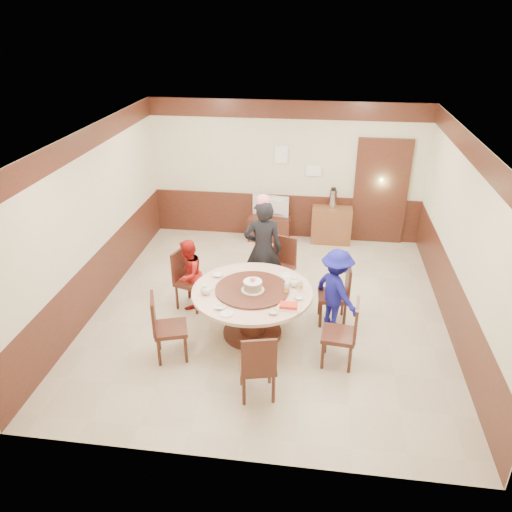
# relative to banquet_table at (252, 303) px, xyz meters

# --- Properties ---
(room) EXTENTS (6.00, 6.04, 2.84)m
(room) POSITION_rel_banquet_table_xyz_m (0.18, 0.69, 0.55)
(room) COLOR #C1B39A
(room) RESTS_ON ground
(banquet_table) EXTENTS (1.74, 1.74, 0.78)m
(banquet_table) POSITION_rel_banquet_table_xyz_m (0.00, 0.00, 0.00)
(banquet_table) COLOR #421D14
(banquet_table) RESTS_ON ground
(chair_0) EXTENTS (0.48, 0.47, 0.97)m
(chair_0) POSITION_rel_banquet_table_xyz_m (1.19, 0.51, -0.23)
(chair_0) COLOR #421D14
(chair_0) RESTS_ON ground
(chair_1) EXTENTS (0.56, 0.57, 0.97)m
(chair_1) POSITION_rel_banquet_table_xyz_m (0.29, 1.26, -0.23)
(chair_1) COLOR #421D14
(chair_1) RESTS_ON ground
(chair_2) EXTENTS (0.55, 0.55, 0.97)m
(chair_2) POSITION_rel_banquet_table_xyz_m (-1.09, 0.65, -0.23)
(chair_2) COLOR #421D14
(chair_2) RESTS_ON ground
(chair_3) EXTENTS (0.56, 0.56, 0.97)m
(chair_3) POSITION_rel_banquet_table_xyz_m (-1.05, -0.68, -0.23)
(chair_3) COLOR #421D14
(chair_3) RESTS_ON ground
(chair_4) EXTENTS (0.53, 0.54, 0.97)m
(chair_4) POSITION_rel_banquet_table_xyz_m (0.25, -1.28, -0.23)
(chair_4) COLOR #421D14
(chair_4) RESTS_ON ground
(chair_5) EXTENTS (0.49, 0.48, 0.97)m
(chair_5) POSITION_rel_banquet_table_xyz_m (1.26, -0.50, -0.23)
(chair_5) COLOR #421D14
(chair_5) RESTS_ON ground
(person_standing) EXTENTS (0.68, 0.50, 1.71)m
(person_standing) POSITION_rel_banquet_table_xyz_m (0.02, 1.12, 0.32)
(person_standing) COLOR black
(person_standing) RESTS_ON ground
(person_red) EXTENTS (0.51, 0.61, 1.16)m
(person_red) POSITION_rel_banquet_table_xyz_m (-1.12, 0.65, 0.05)
(person_red) COLOR #AB1A16
(person_red) RESTS_ON ground
(person_blue) EXTENTS (0.90, 0.95, 1.29)m
(person_blue) POSITION_rel_banquet_table_xyz_m (1.19, 0.34, 0.11)
(person_blue) COLOR navy
(person_blue) RESTS_ON ground
(birthday_cake) EXTENTS (0.33, 0.33, 0.22)m
(birthday_cake) POSITION_rel_banquet_table_xyz_m (0.01, -0.04, 0.32)
(birthday_cake) COLOR white
(birthday_cake) RESTS_ON banquet_table
(teapot_left) EXTENTS (0.17, 0.15, 0.13)m
(teapot_left) POSITION_rel_banquet_table_xyz_m (-0.63, -0.19, 0.28)
(teapot_left) COLOR white
(teapot_left) RESTS_ON banquet_table
(teapot_right) EXTENTS (0.17, 0.15, 0.13)m
(teapot_right) POSITION_rel_banquet_table_xyz_m (0.58, 0.20, 0.28)
(teapot_right) COLOR white
(teapot_right) RESTS_ON banquet_table
(bowl_0) EXTENTS (0.15, 0.15, 0.04)m
(bowl_0) POSITION_rel_banquet_table_xyz_m (-0.57, 0.34, 0.24)
(bowl_0) COLOR white
(bowl_0) RESTS_ON banquet_table
(bowl_1) EXTENTS (0.13, 0.13, 0.04)m
(bowl_1) POSITION_rel_banquet_table_xyz_m (0.36, -0.56, 0.24)
(bowl_1) COLOR white
(bowl_1) RESTS_ON banquet_table
(bowl_2) EXTENTS (0.14, 0.14, 0.03)m
(bowl_2) POSITION_rel_banquet_table_xyz_m (-0.36, -0.53, 0.23)
(bowl_2) COLOR white
(bowl_2) RESTS_ON banquet_table
(bowl_3) EXTENTS (0.12, 0.12, 0.04)m
(bowl_3) POSITION_rel_banquet_table_xyz_m (0.67, -0.15, 0.24)
(bowl_3) COLOR white
(bowl_3) RESTS_ON banquet_table
(saucer_near) EXTENTS (0.18, 0.18, 0.01)m
(saucer_near) POSITION_rel_banquet_table_xyz_m (-0.25, -0.65, 0.22)
(saucer_near) COLOR white
(saucer_near) RESTS_ON banquet_table
(saucer_far) EXTENTS (0.18, 0.18, 0.01)m
(saucer_far) POSITION_rel_banquet_table_xyz_m (0.45, 0.50, 0.22)
(saucer_far) COLOR white
(saucer_far) RESTS_ON banquet_table
(shrimp_platter) EXTENTS (0.30, 0.20, 0.06)m
(shrimp_platter) POSITION_rel_banquet_table_xyz_m (0.55, -0.40, 0.24)
(shrimp_platter) COLOR white
(shrimp_platter) RESTS_ON banquet_table
(bottle_0) EXTENTS (0.06, 0.06, 0.16)m
(bottle_0) POSITION_rel_banquet_table_xyz_m (0.49, -0.02, 0.30)
(bottle_0) COLOR silver
(bottle_0) RESTS_ON banquet_table
(bottle_1) EXTENTS (0.06, 0.06, 0.16)m
(bottle_1) POSITION_rel_banquet_table_xyz_m (0.69, 0.08, 0.30)
(bottle_1) COLOR silver
(bottle_1) RESTS_ON banquet_table
(tv_stand) EXTENTS (0.85, 0.45, 0.50)m
(tv_stand) POSITION_rel_banquet_table_xyz_m (-0.13, 3.42, -0.28)
(tv_stand) COLOR #421D14
(tv_stand) RESTS_ON ground
(television) EXTENTS (0.77, 0.24, 0.44)m
(television) POSITION_rel_banquet_table_xyz_m (-0.13, 3.42, 0.19)
(television) COLOR gray
(television) RESTS_ON tv_stand
(side_cabinet) EXTENTS (0.80, 0.40, 0.75)m
(side_cabinet) POSITION_rel_banquet_table_xyz_m (1.14, 3.45, -0.16)
(side_cabinet) COLOR brown
(side_cabinet) RESTS_ON ground
(thermos) EXTENTS (0.15, 0.15, 0.38)m
(thermos) POSITION_rel_banquet_table_xyz_m (1.14, 3.45, 0.41)
(thermos) COLOR silver
(thermos) RESTS_ON side_cabinet
(notice_left) EXTENTS (0.25, 0.00, 0.35)m
(notice_left) POSITION_rel_banquet_table_xyz_m (0.07, 3.63, 1.22)
(notice_left) COLOR white
(notice_left) RESTS_ON room
(notice_right) EXTENTS (0.30, 0.00, 0.22)m
(notice_right) POSITION_rel_banquet_table_xyz_m (0.72, 3.63, 0.92)
(notice_right) COLOR white
(notice_right) RESTS_ON room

